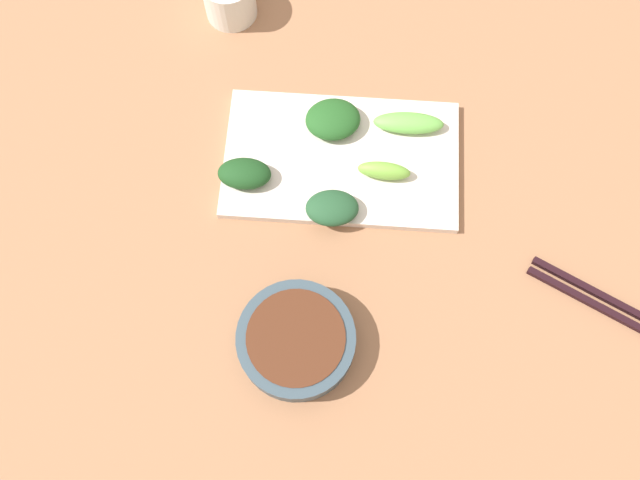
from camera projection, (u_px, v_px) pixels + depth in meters
tabletop at (327, 212)px, 0.85m from camera, size 2.10×2.10×0.02m
sauce_bowl at (296, 340)px, 0.76m from camera, size 0.14×0.14×0.04m
serving_plate at (341, 159)px, 0.86m from camera, size 0.18×0.30×0.01m
broccoli_stalk_0 at (409, 123)px, 0.85m from camera, size 0.03×0.09×0.02m
broccoli_leafy_1 at (332, 208)px, 0.81m from camera, size 0.05×0.07×0.02m
broccoli_stalk_2 at (384, 171)px, 0.83m from camera, size 0.03×0.07×0.02m
broccoli_leafy_3 at (244, 174)px, 0.83m from camera, size 0.04×0.07×0.03m
broccoli_leafy_4 at (335, 120)px, 0.85m from camera, size 0.07×0.08×0.03m
chopsticks at (619, 311)px, 0.79m from camera, size 0.12×0.22×0.01m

